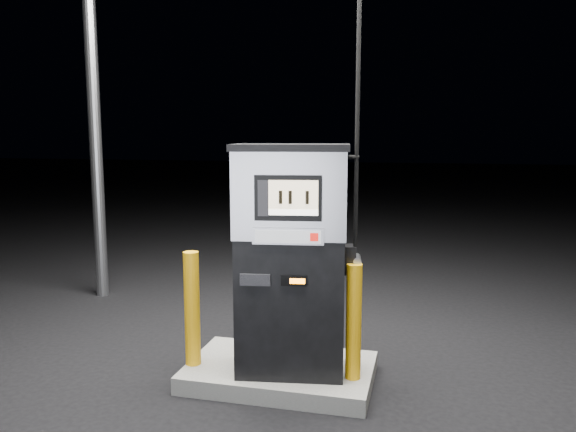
# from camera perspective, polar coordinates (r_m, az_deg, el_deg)

# --- Properties ---
(ground) EXTENTS (80.00, 80.00, 0.00)m
(ground) POSITION_cam_1_polar(r_m,az_deg,el_deg) (5.13, -0.79, -16.36)
(ground) COLOR black
(ground) RESTS_ON ground
(pump_island) EXTENTS (1.60, 1.00, 0.15)m
(pump_island) POSITION_cam_1_polar(r_m,az_deg,el_deg) (5.10, -0.79, -15.59)
(pump_island) COLOR #62625E
(pump_island) RESTS_ON ground
(fuel_dispenser) EXTENTS (1.09, 0.70, 3.96)m
(fuel_dispenser) POSITION_cam_1_polar(r_m,az_deg,el_deg) (4.64, 0.35, -4.23)
(fuel_dispenser) COLOR black
(fuel_dispenser) RESTS_ON pump_island
(bollard_left) EXTENTS (0.16, 0.16, 1.00)m
(bollard_left) POSITION_cam_1_polar(r_m,az_deg,el_deg) (4.97, -9.72, -9.26)
(bollard_left) COLOR #FEB10E
(bollard_left) RESTS_ON pump_island
(bollard_right) EXTENTS (0.14, 0.14, 0.96)m
(bollard_right) POSITION_cam_1_polar(r_m,az_deg,el_deg) (4.67, 6.69, -10.62)
(bollard_right) COLOR #FEB10E
(bollard_right) RESTS_ON pump_island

